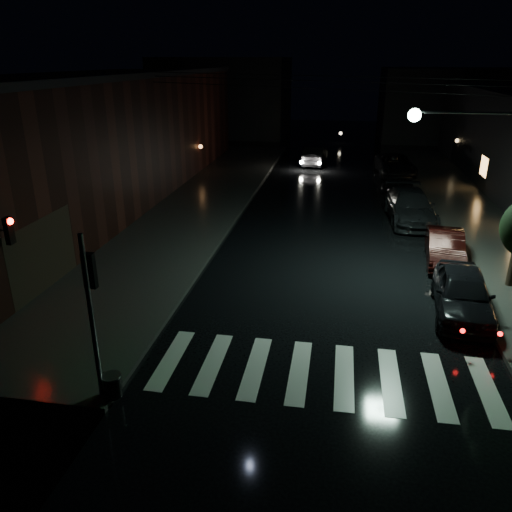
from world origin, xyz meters
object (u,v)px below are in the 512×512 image
at_px(parked_car_c, 410,206).
at_px(parked_car_d, 395,165).
at_px(parked_car_b, 445,247).
at_px(parked_car_a, 463,293).
at_px(oncoming_car, 315,156).

xyz_separation_m(parked_car_c, parked_car_d, (0.23, 11.21, -0.05)).
xyz_separation_m(parked_car_b, parked_car_d, (-0.54, 16.79, 0.08)).
xyz_separation_m(parked_car_a, oncoming_car, (-6.21, 24.16, -0.02)).
distance_m(parked_car_b, parked_car_d, 16.80).
distance_m(parked_car_a, parked_car_c, 10.19).
distance_m(parked_car_c, oncoming_car, 15.09).
height_order(parked_car_d, oncoming_car, parked_car_d).
xyz_separation_m(parked_car_a, parked_car_d, (-0.30, 21.38, -0.01)).
height_order(parked_car_c, oncoming_car, parked_car_c).
height_order(parked_car_a, parked_car_b, parked_car_a).
distance_m(parked_car_a, oncoming_car, 24.95).
distance_m(parked_car_c, parked_car_d, 11.21).
relative_size(parked_car_d, oncoming_car, 1.20).
relative_size(parked_car_b, oncoming_car, 0.90).
relative_size(parked_car_a, parked_car_d, 0.82).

